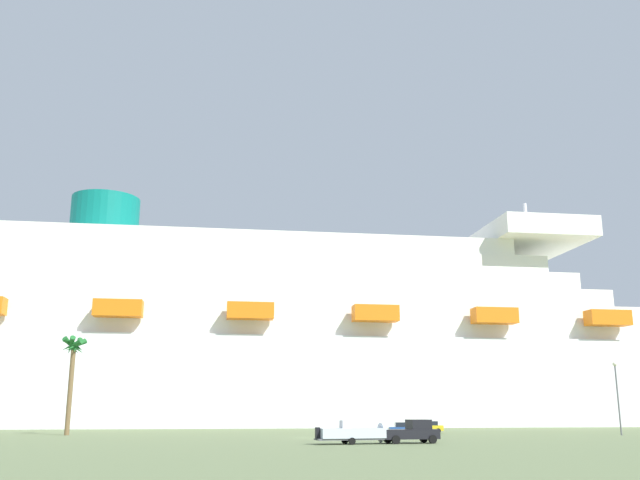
# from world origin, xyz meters

# --- Properties ---
(ground_plane) EXTENTS (600.00, 600.00, 0.00)m
(ground_plane) POSITION_xyz_m (0.00, 30.00, 0.00)
(ground_plane) COLOR #66754C
(cruise_ship) EXTENTS (230.49, 54.08, 55.06)m
(cruise_ship) POSITION_xyz_m (-8.68, 57.31, 14.74)
(cruise_ship) COLOR white
(cruise_ship) RESTS_ON ground_plane
(pickup_truck) EXTENTS (5.90, 3.24, 2.20)m
(pickup_truck) POSITION_xyz_m (9.48, -13.88, 1.04)
(pickup_truck) COLOR black
(pickup_truck) RESTS_ON ground_plane
(small_boat_on_trailer) EXTENTS (8.54, 3.51, 2.15)m
(small_boat_on_trailer) POSITION_xyz_m (4.27, -15.07, 0.96)
(small_boat_on_trailer) COLOR #595960
(small_boat_on_trailer) RESTS_ON ground_plane
(palm_tree) EXTENTS (3.37, 3.23, 12.31)m
(palm_tree) POSITION_xyz_m (-29.48, 9.98, 9.63)
(palm_tree) COLOR brown
(palm_tree) RESTS_ON ground_plane
(street_lamp) EXTENTS (0.56, 0.56, 9.03)m
(street_lamp) POSITION_xyz_m (39.50, 5.16, 5.78)
(street_lamp) COLOR slate
(street_lamp) RESTS_ON ground_plane
(parked_car_blue_suv) EXTENTS (4.56, 2.37, 1.58)m
(parked_car_blue_suv) POSITION_xyz_m (12.71, 6.13, 0.83)
(parked_car_blue_suv) COLOR #264C99
(parked_car_blue_suv) RESTS_ON ground_plane
(parked_car_yellow_taxi) EXTENTS (4.46, 2.29, 1.58)m
(parked_car_yellow_taxi) POSITION_xyz_m (17.03, 14.46, 0.83)
(parked_car_yellow_taxi) COLOR yellow
(parked_car_yellow_taxi) RESTS_ON ground_plane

